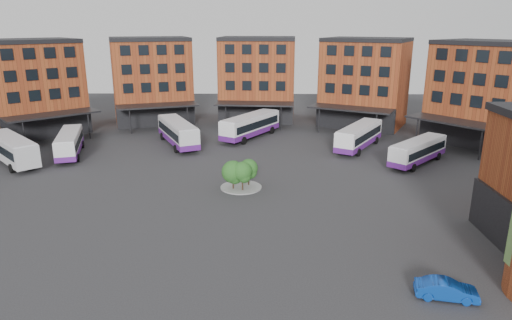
{
  "coord_description": "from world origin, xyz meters",
  "views": [
    {
      "loc": [
        4.39,
        -33.7,
        16.81
      ],
      "look_at": [
        3.65,
        9.0,
        4.0
      ],
      "focal_mm": 32.0,
      "sensor_mm": 36.0,
      "label": 1
    }
  ],
  "objects_px": {
    "bus_a": "(12,148)",
    "bus_b": "(69,143)",
    "bus_e": "(359,136)",
    "bus_d": "(251,125)",
    "bus_c": "(178,132)",
    "blue_car": "(446,290)",
    "bus_f": "(418,151)",
    "tree_island": "(240,173)"
  },
  "relations": [
    {
      "from": "bus_a",
      "to": "bus_b",
      "type": "xyz_separation_m",
      "value": [
        5.6,
        3.89,
        -0.35
      ]
    },
    {
      "from": "bus_a",
      "to": "bus_e",
      "type": "xyz_separation_m",
      "value": [
        44.58,
        7.9,
        -0.22
      ]
    },
    {
      "from": "bus_a",
      "to": "bus_d",
      "type": "bearing_deg",
      "value": -18.97
    },
    {
      "from": "bus_c",
      "to": "bus_d",
      "type": "relative_size",
      "value": 1.02
    },
    {
      "from": "bus_c",
      "to": "blue_car",
      "type": "height_order",
      "value": "bus_c"
    },
    {
      "from": "bus_b",
      "to": "bus_a",
      "type": "bearing_deg",
      "value": -161.55
    },
    {
      "from": "bus_f",
      "to": "bus_c",
      "type": "bearing_deg",
      "value": -151.48
    },
    {
      "from": "bus_b",
      "to": "bus_c",
      "type": "height_order",
      "value": "bus_c"
    },
    {
      "from": "bus_b",
      "to": "blue_car",
      "type": "relative_size",
      "value": 2.9
    },
    {
      "from": "bus_c",
      "to": "bus_e",
      "type": "height_order",
      "value": "bus_c"
    },
    {
      "from": "tree_island",
      "to": "blue_car",
      "type": "relative_size",
      "value": 1.14
    },
    {
      "from": "bus_b",
      "to": "blue_car",
      "type": "xyz_separation_m",
      "value": [
        37.34,
        -32.4,
        -1.03
      ]
    },
    {
      "from": "bus_e",
      "to": "bus_c",
      "type": "bearing_deg",
      "value": -152.57
    },
    {
      "from": "bus_a",
      "to": "bus_f",
      "type": "relative_size",
      "value": 1.11
    },
    {
      "from": "bus_b",
      "to": "bus_f",
      "type": "xyz_separation_m",
      "value": [
        44.9,
        -3.04,
        -0.03
      ]
    },
    {
      "from": "bus_a",
      "to": "blue_car",
      "type": "distance_m",
      "value": 51.56
    },
    {
      "from": "tree_island",
      "to": "bus_f",
      "type": "distance_m",
      "value": 23.67
    },
    {
      "from": "bus_f",
      "to": "tree_island",
      "type": "bearing_deg",
      "value": -112.39
    },
    {
      "from": "bus_e",
      "to": "bus_f",
      "type": "distance_m",
      "value": 9.2
    },
    {
      "from": "tree_island",
      "to": "bus_a",
      "type": "relative_size",
      "value": 0.42
    },
    {
      "from": "bus_a",
      "to": "tree_island",
      "type": "bearing_deg",
      "value": -61.4
    },
    {
      "from": "bus_b",
      "to": "bus_e",
      "type": "height_order",
      "value": "bus_e"
    },
    {
      "from": "bus_a",
      "to": "bus_e",
      "type": "height_order",
      "value": "bus_a"
    },
    {
      "from": "tree_island",
      "to": "bus_b",
      "type": "xyz_separation_m",
      "value": [
        -23.26,
        12.63,
        -0.15
      ]
    },
    {
      "from": "bus_d",
      "to": "blue_car",
      "type": "bearing_deg",
      "value": -40.69
    },
    {
      "from": "bus_c",
      "to": "tree_island",
      "type": "bearing_deg",
      "value": -86.84
    },
    {
      "from": "tree_island",
      "to": "bus_a",
      "type": "xyz_separation_m",
      "value": [
        -28.86,
        8.74,
        0.2
      ]
    },
    {
      "from": "bus_b",
      "to": "tree_island",
      "type": "bearing_deg",
      "value": -44.85
    },
    {
      "from": "bus_d",
      "to": "bus_f",
      "type": "distance_m",
      "value": 24.96
    },
    {
      "from": "bus_a",
      "to": "bus_f",
      "type": "distance_m",
      "value": 50.5
    },
    {
      "from": "blue_car",
      "to": "bus_b",
      "type": "bearing_deg",
      "value": 59.86
    },
    {
      "from": "bus_a",
      "to": "bus_b",
      "type": "height_order",
      "value": "bus_a"
    },
    {
      "from": "bus_e",
      "to": "bus_f",
      "type": "height_order",
      "value": "bus_e"
    },
    {
      "from": "bus_a",
      "to": "bus_b",
      "type": "bearing_deg",
      "value": -9.75
    },
    {
      "from": "bus_d",
      "to": "bus_e",
      "type": "relative_size",
      "value": 1.05
    },
    {
      "from": "bus_c",
      "to": "bus_e",
      "type": "distance_m",
      "value": 25.64
    },
    {
      "from": "bus_c",
      "to": "blue_car",
      "type": "distance_m",
      "value": 44.86
    },
    {
      "from": "bus_b",
      "to": "bus_e",
      "type": "distance_m",
      "value": 39.19
    },
    {
      "from": "bus_b",
      "to": "bus_c",
      "type": "bearing_deg",
      "value": 6.04
    },
    {
      "from": "bus_b",
      "to": "bus_d",
      "type": "relative_size",
      "value": 0.92
    },
    {
      "from": "bus_f",
      "to": "blue_car",
      "type": "height_order",
      "value": "bus_f"
    },
    {
      "from": "tree_island",
      "to": "bus_e",
      "type": "bearing_deg",
      "value": 46.62
    }
  ]
}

